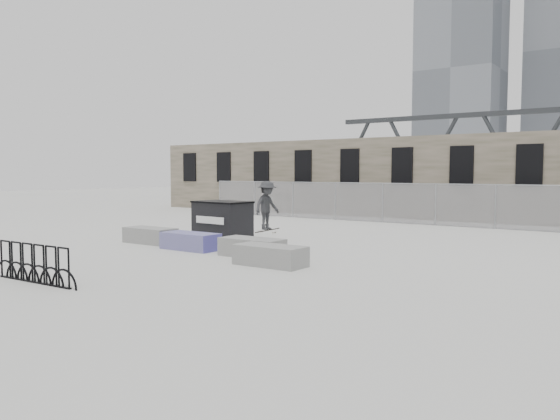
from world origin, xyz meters
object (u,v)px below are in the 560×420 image
Objects in this scene: dumpster at (222,219)px; skateboarder at (267,205)px; planter_far_left at (150,235)px; bike_rack at (33,264)px; planter_center_left at (190,241)px; planter_offset at (270,255)px; planter_center_right at (252,247)px.

dumpster is 1.37× the size of skateboarder.
bike_rack is at bearing -63.01° from planter_far_left.
skateboarder is (2.49, 0.90, 1.21)m from planter_center_left.
skateboarder is (-1.50, 1.87, 1.21)m from planter_offset.
bike_rack reaches higher than planter_far_left.
planter_center_right is at bearing -4.06° from planter_far_left.
planter_offset is at bearing -135.60° from skateboarder.
planter_offset is (6.36, -1.33, 0.00)m from planter_far_left.
planter_center_right is at bearing 145.15° from planter_offset.
planter_far_left is 1.20× the size of skateboarder.
planter_offset is at bearing 58.34° from bike_rack.
planter_offset is 0.64× the size of bike_rack.
skateboarder is (4.86, 0.55, 1.21)m from planter_far_left.
planter_center_right and planter_offset have the same top height.
dumpster reaches higher than bike_rack.
bike_rack is (-3.11, -5.05, 0.14)m from planter_offset.
bike_rack is (2.09, -9.00, -0.29)m from dumpster.
planter_center_left and planter_center_right have the same top height.
planter_far_left is 7.15m from bike_rack.
skateboarder is at bearing 128.68° from planter_offset.
skateboarder is at bearing -25.06° from dumpster.
planter_far_left and planter_offset have the same top height.
planter_far_left is 2.90m from dumpster.
dumpster is at bearing 103.08° from bike_rack.
planter_center_left is at bearing -63.63° from dumpster.
dumpster is at bearing 66.19° from planter_far_left.
planter_center_right is 1.00× the size of planter_offset.
planter_center_right is 6.26m from bike_rack.
planter_offset is at bearing -34.85° from planter_center_right.
planter_far_left and planter_center_left have the same top height.
bike_rack is 1.88× the size of skateboarder.
planter_far_left is at bearing 168.20° from planter_offset.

